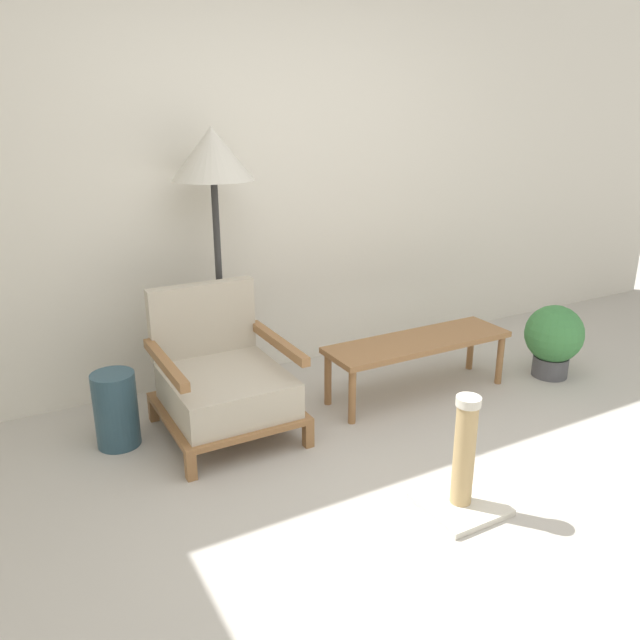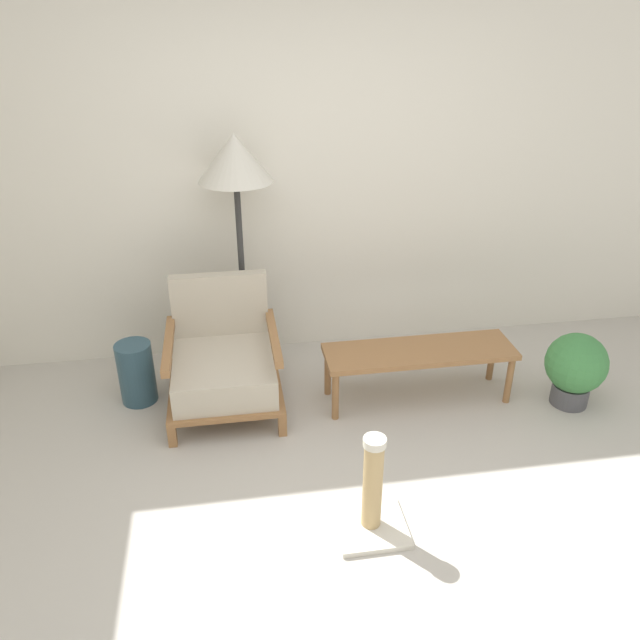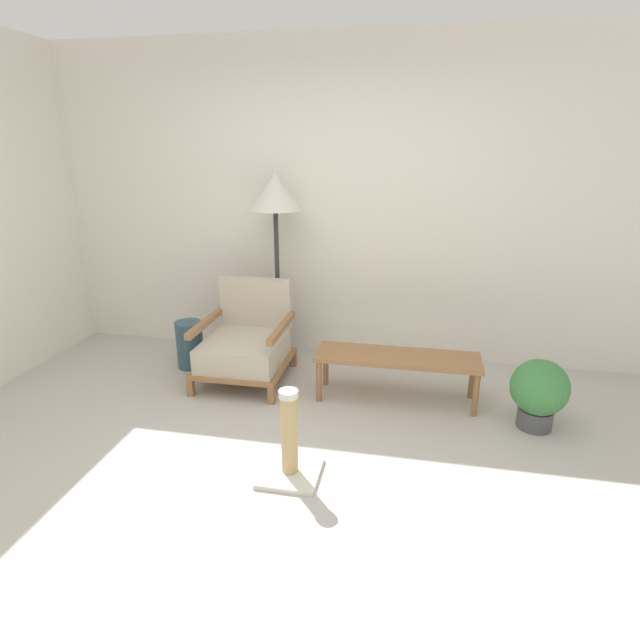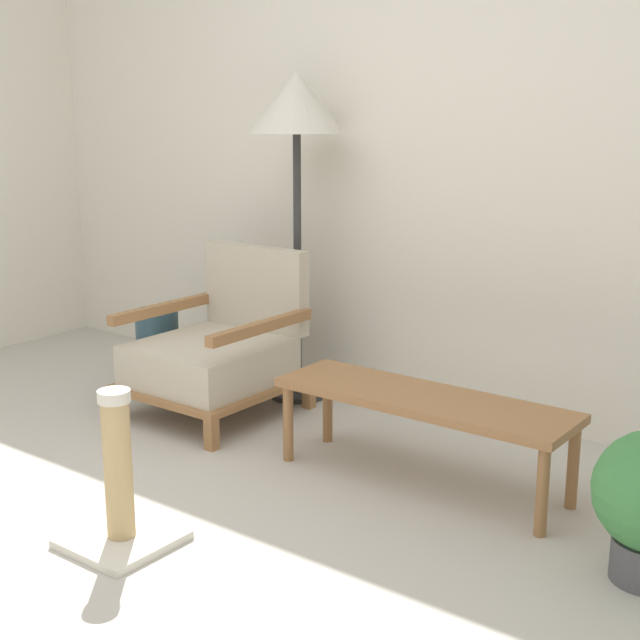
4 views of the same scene
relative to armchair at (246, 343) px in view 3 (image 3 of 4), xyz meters
name	(u,v)px [view 3 (image 3 of 4)]	position (x,y,z in m)	size (l,w,h in m)	color
ground_plane	(267,490)	(0.58, -1.37, -0.31)	(14.00, 14.00, 0.00)	#B7B2A8
wall_back	(332,205)	(0.58, 0.74, 1.04)	(8.00, 0.06, 2.70)	silver
armchair	(246,343)	(0.00, 0.00, 0.00)	(0.70, 0.75, 0.78)	olive
floor_lamp	(275,201)	(0.16, 0.42, 1.10)	(0.47, 0.47, 1.63)	#2D2D2D
coffee_table	(397,360)	(1.23, -0.14, 0.01)	(1.21, 0.36, 0.37)	olive
vase	(190,344)	(-0.56, 0.12, -0.10)	(0.23, 0.23, 0.41)	#2D4C5B
potted_plant	(539,391)	(2.19, -0.36, -0.03)	(0.38, 0.38, 0.49)	#4C4C51
scratching_post	(290,449)	(0.68, -1.20, -0.13)	(0.35, 0.35, 0.55)	beige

